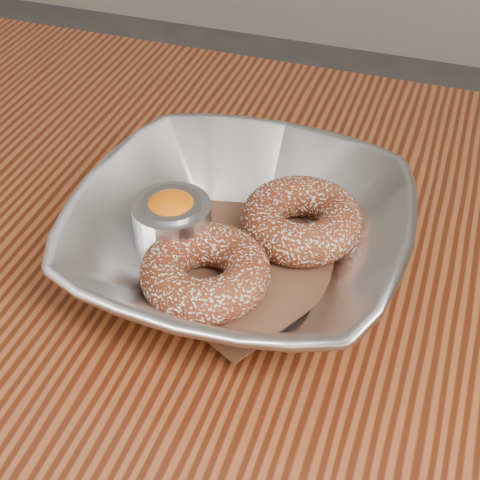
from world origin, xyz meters
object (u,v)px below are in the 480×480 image
(serving_bowl, at_px, (240,239))
(donut_back, at_px, (301,220))
(ramekin, at_px, (173,224))
(table, at_px, (161,385))
(donut_front, at_px, (205,272))

(serving_bowl, distance_m, donut_back, 0.06)
(serving_bowl, height_order, donut_back, serving_bowl)
(ramekin, bearing_deg, donut_back, 27.01)
(table, xyz_separation_m, serving_bowl, (0.05, 0.05, 0.13))
(donut_back, height_order, donut_front, same)
(table, bearing_deg, donut_front, 23.21)
(donut_front, xyz_separation_m, ramekin, (-0.04, 0.03, 0.01))
(donut_front, height_order, ramekin, ramekin)
(table, bearing_deg, donut_back, 47.64)
(serving_bowl, xyz_separation_m, ramekin, (-0.05, -0.00, 0.00))
(ramekin, bearing_deg, table, -87.70)
(table, height_order, serving_bowl, serving_bowl)
(donut_back, distance_m, ramekin, 0.10)
(table, height_order, ramekin, ramekin)
(table, relative_size, donut_front, 12.64)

